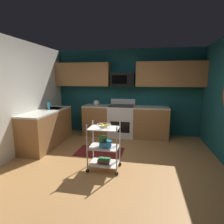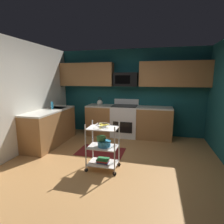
{
  "view_description": "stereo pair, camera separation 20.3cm",
  "coord_description": "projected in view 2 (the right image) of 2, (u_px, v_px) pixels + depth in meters",
  "views": [
    {
      "loc": [
        0.64,
        -3.24,
        1.74
      ],
      "look_at": [
        -0.07,
        0.38,
        1.05
      ],
      "focal_mm": 29.22,
      "sensor_mm": 36.0,
      "label": 1
    },
    {
      "loc": [
        0.84,
        -3.2,
        1.74
      ],
      "look_at": [
        -0.07,
        0.38,
        1.05
      ],
      "focal_mm": 29.22,
      "sensor_mm": 36.0,
      "label": 2
    }
  ],
  "objects": [
    {
      "name": "microwave",
      "position": [
        126.0,
        80.0,
        5.39
      ],
      "size": [
        0.7,
        0.39,
        0.4
      ],
      "color": "black"
    },
    {
      "name": "dish_soap_bottle",
      "position": [
        52.0,
        105.0,
        4.88
      ],
      "size": [
        0.06,
        0.06,
        0.2
      ],
      "primitive_type": "cylinder",
      "color": "#2D8CBF",
      "rests_on": "counter_run"
    },
    {
      "name": "wall_back",
      "position": [
        130.0,
        93.0,
        5.65
      ],
      "size": [
        4.52,
        0.06,
        2.6
      ],
      "primitive_type": "cube",
      "color": "#14474C",
      "rests_on": "ground"
    },
    {
      "name": "fruit_bowl",
      "position": [
        103.0,
        125.0,
        3.39
      ],
      "size": [
        0.27,
        0.27,
        0.07
      ],
      "color": "silver",
      "rests_on": "rolling_cart"
    },
    {
      "name": "kettle",
      "position": [
        100.0,
        103.0,
        5.6
      ],
      "size": [
        0.21,
        0.18,
        0.26
      ],
      "color": "beige",
      "rests_on": "counter_run"
    },
    {
      "name": "mixing_bowl_large",
      "position": [
        104.0,
        144.0,
        3.45
      ],
      "size": [
        0.25,
        0.25,
        0.11
      ],
      "color": "#338CBF",
      "rests_on": "rolling_cart"
    },
    {
      "name": "rolling_cart",
      "position": [
        103.0,
        147.0,
        3.47
      ],
      "size": [
        0.62,
        0.4,
        0.91
      ],
      "color": "silver",
      "rests_on": "ground"
    },
    {
      "name": "floor",
      "position": [
        111.0,
        169.0,
        3.57
      ],
      "size": [
        4.4,
        4.8,
        0.04
      ],
      "primitive_type": "cube",
      "color": "#A87542",
      "rests_on": "ground"
    },
    {
      "name": "mixing_bowl_small",
      "position": [
        101.0,
        138.0,
        3.44
      ],
      "size": [
        0.18,
        0.18,
        0.08
      ],
      "color": "#387F4C",
      "rests_on": "rolling_cart"
    },
    {
      "name": "floor_rug",
      "position": [
        101.0,
        151.0,
        4.37
      ],
      "size": [
        1.11,
        0.71,
        0.01
      ],
      "primitive_type": "cube",
      "rotation": [
        0.0,
        0.0,
        -0.01
      ],
      "color": "maroon",
      "rests_on": "ground"
    },
    {
      "name": "book_stack",
      "position": [
        103.0,
        160.0,
        3.52
      ],
      "size": [
        0.23,
        0.18,
        0.08
      ],
      "color": "#1E4C8C",
      "rests_on": "rolling_cart"
    },
    {
      "name": "wall_left",
      "position": [
        9.0,
        99.0,
        3.87
      ],
      "size": [
        0.06,
        4.8,
        2.6
      ],
      "primitive_type": "cube",
      "color": "silver",
      "rests_on": "ground"
    },
    {
      "name": "upper_cabinets",
      "position": [
        130.0,
        74.0,
        5.36
      ],
      "size": [
        4.4,
        0.33,
        0.7
      ],
      "color": "#9E6B3D"
    },
    {
      "name": "oven_range",
      "position": [
        125.0,
        120.0,
        5.51
      ],
      "size": [
        0.76,
        0.65,
        1.1
      ],
      "color": "white",
      "rests_on": "ground"
    },
    {
      "name": "counter_run",
      "position": [
        99.0,
        123.0,
        5.22
      ],
      "size": [
        3.47,
        2.32,
        0.92
      ],
      "color": "#9E6B3D",
      "rests_on": "ground"
    }
  ]
}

